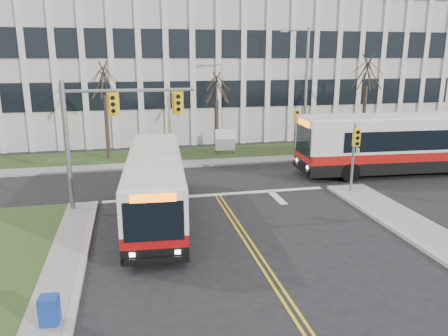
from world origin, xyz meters
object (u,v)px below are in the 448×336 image
streetlight (304,85)px  directory_sign (225,140)px  bus_cross (407,145)px  bus_main (155,187)px  newspaper_box_blue (50,313)px

streetlight → directory_sign: bearing=166.8°
bus_cross → bus_main: bearing=-70.9°
bus_main → streetlight: bearing=46.9°
directory_sign → bus_main: bus_main is taller
bus_main → bus_cross: bus_cross is taller
directory_sign → newspaper_box_blue: size_ratio=2.11×
directory_sign → bus_cross: bus_cross is taller
directory_sign → newspaper_box_blue: (-9.30, -20.00, -0.70)m
bus_main → newspaper_box_blue: bus_main is taller
directory_sign → bus_main: bearing=-116.3°
streetlight → newspaper_box_blue: streetlight is taller
bus_main → directory_sign: bearing=67.7°
directory_sign → bus_cross: bearing=-36.2°
newspaper_box_blue → bus_main: bearing=71.9°
streetlight → bus_cross: streetlight is taller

